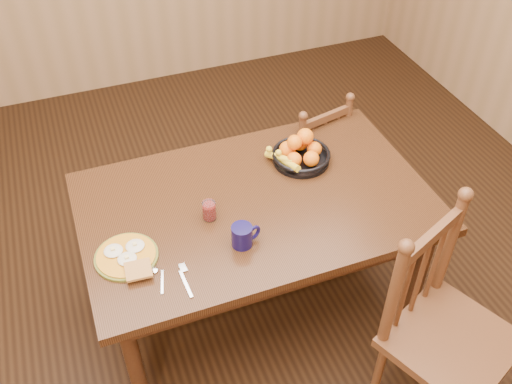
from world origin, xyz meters
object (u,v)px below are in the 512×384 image
object	(u,v)px
dining_table	(256,213)
chair_far	(307,159)
fruit_bowl	(300,153)
coffee_mug	(243,235)
chair_near	(443,332)
breakfast_plate	(127,256)

from	to	relation	value
dining_table	chair_far	xyz separation A→B (m)	(0.54, 0.56, -0.25)
dining_table	fruit_bowl	world-z (taller)	fruit_bowl
dining_table	coffee_mug	distance (m)	0.31
coffee_mug	dining_table	bearing A→B (deg)	57.94
chair_near	coffee_mug	size ratio (longest dim) A/B	7.92
chair_far	fruit_bowl	bearing A→B (deg)	44.82
chair_far	chair_near	distance (m)	1.36
chair_far	coffee_mug	bearing A→B (deg)	36.33
chair_far	fruit_bowl	world-z (taller)	fruit_bowl
chair_near	fruit_bowl	world-z (taller)	chair_near
dining_table	breakfast_plate	bearing A→B (deg)	-167.06
breakfast_plate	dining_table	bearing A→B (deg)	12.94
chair_near	coffee_mug	world-z (taller)	chair_near
chair_near	dining_table	bearing A→B (deg)	100.63
dining_table	coffee_mug	xyz separation A→B (m)	(-0.15, -0.24, 0.14)
chair_near	coffee_mug	distance (m)	0.92
chair_far	dining_table	bearing A→B (deg)	33.30
fruit_bowl	chair_near	bearing A→B (deg)	-76.90
coffee_mug	fruit_bowl	world-z (taller)	fruit_bowl
dining_table	fruit_bowl	bearing A→B (deg)	32.17
chair_far	coffee_mug	world-z (taller)	chair_far
dining_table	fruit_bowl	xyz separation A→B (m)	(0.30, 0.19, 0.14)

